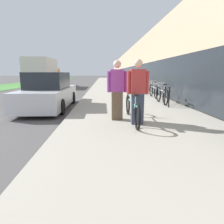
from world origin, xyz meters
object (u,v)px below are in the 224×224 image
object	(u,v)px
cruiser_bike_nearest	(162,95)
parked_sedan_curbside	(49,92)
person_rider	(138,92)
person_bystander	(117,90)
bike_rack_hoop	(167,94)
cruiser_bike_farthest	(143,88)
tandem_bicycle	(132,109)
cruiser_bike_middle	(153,91)
moving_truck	(43,73)

from	to	relation	value
cruiser_bike_nearest	parked_sedan_curbside	size ratio (longest dim) A/B	0.39
person_rider	person_bystander	world-z (taller)	same
bike_rack_hoop	cruiser_bike_farthest	xyz separation A→B (m)	(0.04, 5.47, -0.11)
cruiser_bike_nearest	parked_sedan_curbside	xyz separation A→B (m)	(-5.09, -0.26, 0.16)
cruiser_bike_farthest	person_bystander	bearing A→B (deg)	-106.49
cruiser_bike_nearest	cruiser_bike_farthest	bearing A→B (deg)	89.86
cruiser_bike_nearest	parked_sedan_curbside	world-z (taller)	parked_sedan_curbside
cruiser_bike_nearest	cruiser_bike_farthest	distance (m)	4.63
bike_rack_hoop	parked_sedan_curbside	bearing A→B (deg)	173.45
tandem_bicycle	cruiser_bike_middle	world-z (taller)	cruiser_bike_middle
person_bystander	cruiser_bike_nearest	size ratio (longest dim) A/B	0.94
tandem_bicycle	cruiser_bike_middle	distance (m)	6.06
tandem_bicycle	cruiser_bike_nearest	size ratio (longest dim) A/B	1.39
person_bystander	parked_sedan_curbside	world-z (taller)	person_bystander
cruiser_bike_middle	person_bystander	bearing A→B (deg)	-114.40
cruiser_bike_nearest	parked_sedan_curbside	bearing A→B (deg)	-177.13
moving_truck	tandem_bicycle	bearing A→B (deg)	-66.25
cruiser_bike_middle	cruiser_bike_farthest	size ratio (longest dim) A/B	1.09
person_rider	cruiser_bike_middle	world-z (taller)	person_rider
person_rider	bike_rack_hoop	size ratio (longest dim) A/B	2.09
bike_rack_hoop	cruiser_bike_middle	distance (m)	3.14
tandem_bicycle	person_bystander	world-z (taller)	person_bystander
bike_rack_hoop	cruiser_bike_nearest	size ratio (longest dim) A/B	0.45
person_bystander	bike_rack_hoop	size ratio (longest dim) A/B	2.09
person_bystander	cruiser_bike_middle	size ratio (longest dim) A/B	0.94
cruiser_bike_nearest	cruiser_bike_middle	bearing A→B (deg)	85.46
cruiser_bike_middle	bike_rack_hoop	bearing A→B (deg)	-93.78
person_bystander	cruiser_bike_middle	world-z (taller)	person_bystander
person_rider	cruiser_bike_farthest	world-z (taller)	person_rider
tandem_bicycle	cruiser_bike_nearest	world-z (taller)	cruiser_bike_nearest
cruiser_bike_nearest	bike_rack_hoop	bearing A→B (deg)	-91.69
bike_rack_hoop	cruiser_bike_nearest	distance (m)	0.85
cruiser_bike_nearest	person_bystander	bearing A→B (deg)	-125.89
moving_truck	cruiser_bike_nearest	bearing A→B (deg)	-55.61
person_bystander	tandem_bicycle	bearing A→B (deg)	-27.01
tandem_bicycle	person_rider	distance (m)	0.62
person_rider	person_bystander	bearing A→B (deg)	133.68
cruiser_bike_middle	moving_truck	xyz separation A→B (m)	(-9.62, 11.49, 1.01)
cruiser_bike_farthest	tandem_bicycle	bearing A→B (deg)	-103.22
person_bystander	parked_sedan_curbside	bearing A→B (deg)	133.63
bike_rack_hoop	tandem_bicycle	bearing A→B (deg)	-125.86
person_rider	cruiser_bike_farthest	xyz separation A→B (m)	(1.79, 8.37, -0.49)
cruiser_bike_nearest	cruiser_bike_farthest	size ratio (longest dim) A/B	1.09
cruiser_bike_farthest	moving_truck	size ratio (longest dim) A/B	0.26
tandem_bicycle	person_bystander	xyz separation A→B (m)	(-0.43, 0.22, 0.51)
person_bystander	parked_sedan_curbside	size ratio (longest dim) A/B	0.37
cruiser_bike_middle	tandem_bicycle	bearing A→B (deg)	-109.87
tandem_bicycle	moving_truck	world-z (taller)	moving_truck
tandem_bicycle	bike_rack_hoop	xyz separation A→B (m)	(1.85, 2.56, 0.14)
cruiser_bike_farthest	person_rider	bearing A→B (deg)	-102.07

